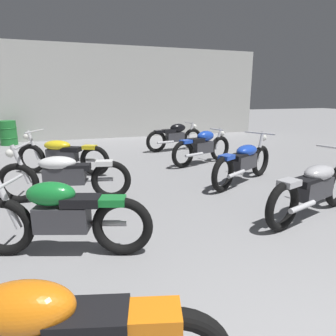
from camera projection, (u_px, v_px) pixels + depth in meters
back_wall at (105, 93)px, 11.75m from camera, size 13.36×0.24×3.60m
motorcycle_left_row_1 at (61, 216)px, 3.21m from camera, size 1.90×0.76×0.88m
motorcycle_left_row_2 at (64, 175)px, 4.88m from camera, size 2.14×0.75×0.97m
motorcycle_left_row_3 at (62, 154)px, 6.52m from camera, size 1.97×1.14×0.97m
motorcycle_right_row_1 at (314, 187)px, 4.23m from camera, size 2.10×0.90×0.97m
motorcycle_right_row_2 at (244, 161)px, 5.88m from camera, size 1.96×1.17×0.97m
motorcycle_right_row_3 at (203, 146)px, 7.50m from camera, size 1.90×0.77×0.88m
motorcycle_right_row_4 at (175, 136)px, 9.31m from camera, size 1.97×0.57×0.88m
oil_drum at (8, 133)px, 10.38m from camera, size 0.59×0.59×0.85m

